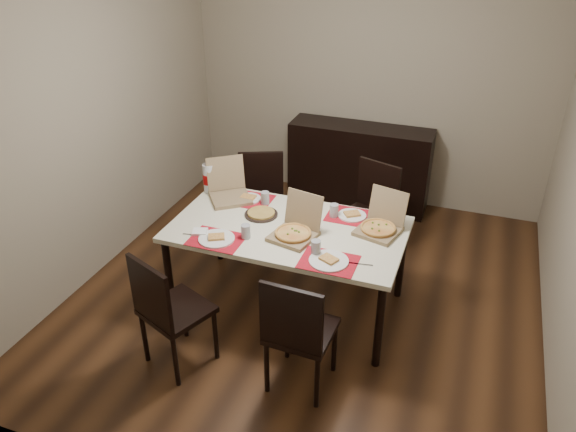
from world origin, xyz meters
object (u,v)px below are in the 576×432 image
(pizza_box_center, at_px, (295,230))
(chair_near_right, at_px, (298,330))
(dining_table, at_px, (288,235))
(chair_far_left, at_px, (262,198))
(dip_bowl, at_px, (300,215))
(chair_far_right, at_px, (370,209))
(sideboard, at_px, (359,166))
(soda_bottle, at_px, (209,178))
(chair_near_left, at_px, (168,308))

(pizza_box_center, bearing_deg, chair_near_right, -69.38)
(dining_table, relative_size, pizza_box_center, 4.52)
(chair_far_left, height_order, dip_bowl, chair_far_left)
(dining_table, distance_m, chair_far_right, 1.07)
(chair_near_right, relative_size, pizza_box_center, 2.34)
(sideboard, bearing_deg, chair_near_right, -84.50)
(dining_table, bearing_deg, chair_far_left, 124.70)
(sideboard, distance_m, dining_table, 1.98)
(dip_bowl, relative_size, soda_bottle, 0.35)
(sideboard, relative_size, chair_near_left, 1.61)
(dining_table, relative_size, chair_far_right, 1.94)
(chair_near_left, bearing_deg, pizza_box_center, 52.44)
(dining_table, bearing_deg, soda_bottle, 157.92)
(dining_table, distance_m, chair_near_right, 0.94)
(dip_bowl, bearing_deg, chair_near_left, -116.79)
(dining_table, xyz_separation_m, chair_near_right, (0.37, -0.84, -0.17))
(chair_far_left, bearing_deg, dip_bowl, -45.91)
(dining_table, height_order, chair_far_left, chair_far_left)
(chair_far_left, relative_size, pizza_box_center, 2.34)
(chair_near_left, bearing_deg, chair_far_left, 90.48)
(dining_table, xyz_separation_m, soda_bottle, (-0.85, 0.34, 0.20))
(sideboard, relative_size, soda_bottle, 4.93)
(chair_near_right, bearing_deg, chair_far_left, 119.46)
(dining_table, height_order, dip_bowl, dip_bowl)
(sideboard, bearing_deg, soda_bottle, -120.46)
(chair_near_left, xyz_separation_m, dip_bowl, (0.57, 1.13, 0.25))
(chair_near_right, xyz_separation_m, chair_far_left, (-0.93, 1.65, 0.00))
(chair_near_right, height_order, dip_bowl, chair_near_right)
(chair_near_left, relative_size, chair_far_left, 1.00)
(chair_near_left, xyz_separation_m, pizza_box_center, (0.64, 0.83, 0.29))
(chair_near_left, distance_m, chair_near_right, 0.92)
(chair_near_left, distance_m, pizza_box_center, 1.09)
(sideboard, relative_size, chair_far_left, 1.61)
(sideboard, height_order, chair_far_left, chair_far_left)
(dining_table, bearing_deg, chair_near_left, -120.05)
(chair_near_right, bearing_deg, chair_near_left, -174.21)
(soda_bottle, bearing_deg, dining_table, -22.08)
(pizza_box_center, xyz_separation_m, dip_bowl, (-0.07, 0.30, -0.04))
(chair_far_left, height_order, pizza_box_center, pizza_box_center)
(pizza_box_center, height_order, soda_bottle, pizza_box_center)
(dining_table, distance_m, pizza_box_center, 0.19)
(pizza_box_center, xyz_separation_m, soda_bottle, (-0.95, 0.45, 0.08))
(dining_table, bearing_deg, sideboard, 86.99)
(chair_near_left, distance_m, dip_bowl, 1.29)
(pizza_box_center, distance_m, dip_bowl, 0.31)
(chair_far_right, xyz_separation_m, pizza_box_center, (-0.36, -1.06, 0.29))
(chair_far_right, height_order, pizza_box_center, pizza_box_center)
(chair_far_left, bearing_deg, dining_table, -55.30)
(sideboard, height_order, chair_near_left, chair_near_left)
(pizza_box_center, bearing_deg, dining_table, 132.18)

